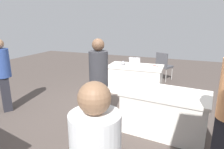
# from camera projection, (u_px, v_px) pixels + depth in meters

# --- Properties ---
(ground_plane) EXTENTS (14.40, 14.40, 0.00)m
(ground_plane) POSITION_uv_depth(u_px,v_px,m) (109.00, 116.00, 4.26)
(ground_plane) COLOR #4C423D
(table_foreground) EXTENTS (1.52, 0.85, 0.75)m
(table_foreground) POSITION_uv_depth(u_px,v_px,m) (135.00, 79.00, 5.64)
(table_foreground) COLOR silver
(table_foreground) RESTS_ON ground
(table_back_left) EXTENTS (1.54, 0.98, 0.75)m
(table_back_left) POSITION_uv_depth(u_px,v_px,m) (165.00, 112.00, 3.60)
(table_back_left) COLOR silver
(table_back_left) RESTS_ON ground
(chair_near_front) EXTENTS (0.58, 0.58, 0.95)m
(chair_near_front) POSITION_uv_depth(u_px,v_px,m) (163.00, 65.00, 6.65)
(chair_near_front) COLOR #9E9993
(chair_near_front) RESTS_ON ground
(person_presenter) EXTENTS (0.47, 0.47, 1.59)m
(person_presenter) POSITION_uv_depth(u_px,v_px,m) (3.00, 72.00, 4.34)
(person_presenter) COLOR #26262D
(person_presenter) RESTS_ON ground
(person_organiser) EXTENTS (0.42, 0.42, 1.67)m
(person_organiser) POSITION_uv_depth(u_px,v_px,m) (99.00, 80.00, 3.64)
(person_organiser) COLOR #26262D
(person_organiser) RESTS_ON ground
(laptop_silver) EXTENTS (0.34, 0.31, 0.21)m
(laptop_silver) POSITION_uv_depth(u_px,v_px,m) (134.00, 64.00, 5.60)
(laptop_silver) COLOR silver
(laptop_silver) RESTS_ON table_foreground
(yarn_ball) EXTENTS (0.12, 0.12, 0.12)m
(yarn_ball) POSITION_uv_depth(u_px,v_px,m) (123.00, 63.00, 5.57)
(yarn_ball) COLOR gray
(yarn_ball) RESTS_ON table_foreground
(scissors_red) EXTENTS (0.17, 0.13, 0.01)m
(scissors_red) POSITION_uv_depth(u_px,v_px,m) (155.00, 66.00, 5.49)
(scissors_red) COLOR red
(scissors_red) RESTS_ON table_foreground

